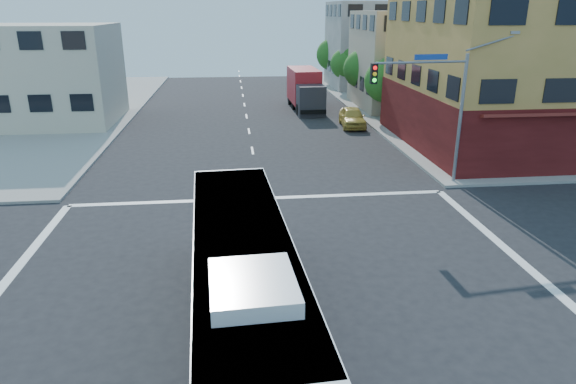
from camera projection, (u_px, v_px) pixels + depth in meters
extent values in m
plane|color=black|center=(277.00, 296.00, 17.31)|extent=(120.00, 120.00, 0.00)
cube|color=#CF954A|center=(549.00, 43.00, 34.35)|extent=(18.00, 15.00, 14.00)
cube|color=maroon|center=(537.00, 117.00, 36.03)|extent=(18.09, 15.08, 4.00)
cube|color=tan|center=(421.00, 60.00, 49.39)|extent=(12.00, 10.00, 9.00)
cube|color=#AAA9A5|center=(381.00, 45.00, 62.33)|extent=(12.00, 10.00, 10.00)
cube|color=beige|center=(39.00, 75.00, 42.29)|extent=(12.00, 10.00, 8.00)
cylinder|color=gray|center=(460.00, 121.00, 27.37)|extent=(0.18, 0.18, 7.00)
cylinder|color=gray|center=(422.00, 62.00, 25.83)|extent=(5.01, 0.62, 0.12)
cube|color=black|center=(374.00, 74.00, 25.51)|extent=(0.32, 0.30, 1.00)
sphere|color=#FF0C0C|center=(375.00, 68.00, 25.25)|extent=(0.20, 0.20, 0.20)
sphere|color=yellow|center=(375.00, 74.00, 25.35)|extent=(0.20, 0.20, 0.20)
sphere|color=#19FF33|center=(374.00, 80.00, 25.45)|extent=(0.20, 0.20, 0.20)
cube|color=#153B96|center=(431.00, 57.00, 25.85)|extent=(1.80, 0.22, 0.28)
cube|color=gray|center=(514.00, 32.00, 26.35)|extent=(0.50, 0.22, 0.14)
cylinder|color=#362313|center=(384.00, 109.00, 44.42)|extent=(0.28, 0.28, 1.92)
sphere|color=#185217|center=(385.00, 81.00, 43.62)|extent=(3.60, 3.60, 3.60)
sphere|color=#185217|center=(392.00, 71.00, 43.07)|extent=(2.52, 2.52, 2.52)
cylinder|color=#362313|center=(361.00, 94.00, 51.90)|extent=(0.28, 0.28, 1.99)
sphere|color=#185217|center=(362.00, 69.00, 51.05)|extent=(3.80, 3.80, 3.80)
sphere|color=#185217|center=(368.00, 59.00, 50.50)|extent=(2.66, 2.66, 2.66)
cylinder|color=#362313|center=(344.00, 84.00, 59.41)|extent=(0.28, 0.28, 1.89)
sphere|color=#185217|center=(345.00, 64.00, 58.63)|extent=(3.40, 3.40, 3.40)
sphere|color=#185217|center=(349.00, 56.00, 58.11)|extent=(2.38, 2.38, 2.38)
cylinder|color=#362313|center=(331.00, 75.00, 66.87)|extent=(0.28, 0.28, 2.03)
sphere|color=#185217|center=(332.00, 55.00, 65.99)|extent=(4.00, 4.00, 4.00)
sphere|color=#185217|center=(336.00, 47.00, 65.42)|extent=(2.80, 2.80, 2.80)
cube|color=black|center=(245.00, 321.00, 14.90)|extent=(3.30, 12.54, 0.46)
cube|color=white|center=(243.00, 283.00, 14.48)|extent=(3.29, 12.52, 2.94)
cube|color=black|center=(243.00, 277.00, 14.42)|extent=(3.32, 12.15, 1.29)
cube|color=black|center=(231.00, 204.00, 20.15)|extent=(2.42, 0.19, 1.39)
cube|color=#E5590C|center=(230.00, 179.00, 19.83)|extent=(1.98, 0.16, 0.29)
cube|color=white|center=(242.00, 237.00, 14.00)|extent=(3.22, 12.27, 0.12)
cube|color=white|center=(253.00, 286.00, 11.04)|extent=(1.96, 2.37, 0.37)
cube|color=#106B4B|center=(197.00, 320.00, 14.04)|extent=(0.32, 5.67, 0.29)
cube|color=#106B4B|center=(293.00, 312.00, 14.45)|extent=(0.32, 5.67, 0.29)
cylinder|color=black|center=(201.00, 263.00, 18.41)|extent=(0.37, 1.09, 1.07)
cylinder|color=#99999E|center=(197.00, 263.00, 18.39)|extent=(0.07, 0.54, 0.54)
cylinder|color=black|center=(269.00, 258.00, 18.79)|extent=(0.37, 1.09, 1.07)
cylinder|color=#99999E|center=(273.00, 257.00, 18.81)|extent=(0.07, 0.54, 0.54)
cube|color=#2A2A30|center=(311.00, 101.00, 46.22)|extent=(2.46, 2.36, 2.72)
cube|color=black|center=(313.00, 98.00, 45.16)|extent=(2.20, 0.14, 1.04)
cube|color=#AC1D25|center=(304.00, 85.00, 49.65)|extent=(2.66, 5.91, 3.13)
cube|color=black|center=(306.00, 104.00, 49.02)|extent=(2.51, 8.41, 0.31)
cylinder|color=black|center=(298.00, 110.00, 46.56)|extent=(0.32, 1.05, 1.04)
cylinder|color=black|center=(322.00, 109.00, 46.84)|extent=(0.32, 1.05, 1.04)
cylinder|color=black|center=(293.00, 104.00, 49.39)|extent=(0.32, 1.05, 1.04)
cylinder|color=black|center=(316.00, 103.00, 49.67)|extent=(0.32, 1.05, 1.04)
cylinder|color=black|center=(290.00, 99.00, 51.82)|extent=(0.32, 1.05, 1.04)
cylinder|color=black|center=(311.00, 99.00, 52.10)|extent=(0.32, 1.05, 1.04)
imported|color=gold|center=(352.00, 117.00, 42.01)|extent=(2.25, 4.78, 1.58)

